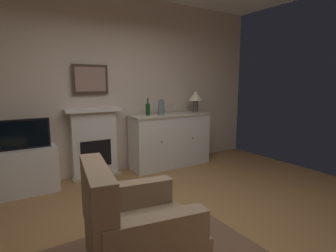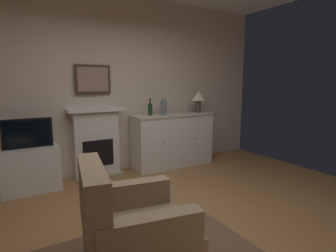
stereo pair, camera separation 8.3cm
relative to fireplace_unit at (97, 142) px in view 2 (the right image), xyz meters
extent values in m
cube|color=#9E7042|center=(0.30, -2.13, -0.60)|extent=(5.99, 4.59, 0.10)
cube|color=beige|center=(0.30, 0.13, 0.90)|extent=(5.99, 0.06, 2.90)
cube|color=white|center=(0.00, 0.01, -0.02)|extent=(0.70, 0.18, 1.05)
cube|color=tan|center=(0.00, -0.09, -0.53)|extent=(0.77, 0.20, 0.03)
cube|color=black|center=(0.00, -0.09, -0.16)|extent=(0.48, 0.02, 0.42)
cube|color=white|center=(0.00, -0.02, 0.53)|extent=(0.87, 0.27, 0.05)
cube|color=#473323|center=(0.00, 0.05, 1.00)|extent=(0.55, 0.03, 0.45)
cube|color=#9E7A6B|center=(0.00, 0.03, 1.00)|extent=(0.47, 0.01, 0.37)
cube|color=white|center=(1.33, -0.18, -0.09)|extent=(1.46, 0.45, 0.92)
cube|color=beige|center=(1.33, -0.18, 0.38)|extent=(1.49, 0.48, 0.03)
sphere|color=brown|center=(1.01, -0.41, -0.03)|extent=(0.02, 0.02, 0.02)
sphere|color=brown|center=(1.65, -0.41, -0.03)|extent=(0.02, 0.02, 0.02)
cylinder|color=#4C4742|center=(1.89, -0.18, 0.51)|extent=(0.10, 0.10, 0.22)
cone|color=#EFE5C6|center=(1.89, -0.18, 0.71)|extent=(0.26, 0.26, 0.18)
cylinder|color=#193F1E|center=(0.89, -0.15, 0.50)|extent=(0.08, 0.08, 0.20)
cylinder|color=#193F1E|center=(0.89, -0.15, 0.64)|extent=(0.03, 0.03, 0.09)
cylinder|color=silver|center=(1.26, -0.21, 0.40)|extent=(0.06, 0.06, 0.00)
cylinder|color=silver|center=(1.26, -0.21, 0.45)|extent=(0.01, 0.01, 0.09)
cone|color=silver|center=(1.26, -0.21, 0.53)|extent=(0.07, 0.07, 0.07)
cylinder|color=silver|center=(1.37, -0.15, 0.40)|extent=(0.06, 0.06, 0.00)
cylinder|color=silver|center=(1.37, -0.15, 0.45)|extent=(0.01, 0.01, 0.09)
cone|color=silver|center=(1.37, -0.15, 0.53)|extent=(0.07, 0.07, 0.07)
cylinder|color=slate|center=(1.11, -0.23, 0.52)|extent=(0.11, 0.11, 0.24)
sphere|color=slate|center=(1.11, -0.23, 0.64)|extent=(0.08, 0.08, 0.08)
cube|color=white|center=(-0.97, -0.16, -0.24)|extent=(0.75, 0.42, 0.62)
cube|color=black|center=(-0.97, -0.18, 0.27)|extent=(0.62, 0.06, 0.40)
cube|color=black|center=(-0.97, -0.22, 0.27)|extent=(0.57, 0.01, 0.35)
cube|color=#8C7259|center=(-0.36, -2.43, -0.29)|extent=(0.91, 0.88, 0.32)
cube|color=#8C7259|center=(-0.68, -2.37, 0.12)|extent=(0.28, 0.78, 0.50)
cube|color=#8C7259|center=(-0.41, -2.74, -0.02)|extent=(0.73, 0.26, 0.22)
cube|color=#8C7259|center=(-0.31, -2.11, -0.02)|extent=(0.73, 0.26, 0.22)
cylinder|color=#473323|center=(0.03, -2.17, -0.50)|extent=(0.05, 0.05, 0.10)
camera|label=1|loc=(-1.21, -4.16, 0.95)|focal=28.61mm
camera|label=2|loc=(-1.13, -4.20, 0.95)|focal=28.61mm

